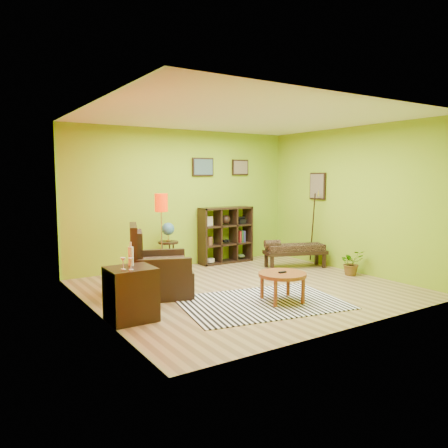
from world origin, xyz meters
TOP-DOWN VIEW (x-y plane):
  - ground at (0.00, 0.00)m, footprint 5.00×5.00m
  - room_shell at (-0.09, 0.01)m, footprint 5.04×4.54m
  - zebra_rug at (-0.31, -0.81)m, footprint 2.59×1.99m
  - coffee_table at (-0.01, -0.91)m, footprint 0.71×0.71m
  - armchair at (-1.42, 0.43)m, footprint 1.17×1.16m
  - side_cabinet at (-2.20, -0.50)m, footprint 0.59×0.53m
  - floor_lamp at (-0.95, 1.27)m, footprint 0.23×0.23m
  - globe_table at (-0.52, 1.91)m, footprint 0.39×0.39m
  - cube_shelf at (0.91, 2.03)m, footprint 1.20×0.35m
  - bench at (1.77, 0.84)m, footprint 1.34×0.85m
  - potted_plant at (2.23, -0.27)m, footprint 0.55×0.58m

SIDE VIEW (x-z plane):
  - ground at x=0.00m, z-range 0.00..0.00m
  - zebra_rug at x=-0.31m, z-range 0.00..0.01m
  - potted_plant at x=2.23m, z-range 0.00..0.37m
  - armchair at x=-1.42m, z-range -0.22..0.90m
  - side_cabinet at x=-2.20m, z-range -0.15..0.86m
  - bench at x=1.77m, z-range 0.08..0.67m
  - coffee_table at x=-0.01m, z-range 0.15..0.60m
  - cube_shelf at x=0.91m, z-range 0.00..1.20m
  - globe_table at x=-0.52m, z-range 0.25..1.21m
  - floor_lamp at x=-0.95m, z-range 0.48..2.03m
  - room_shell at x=-0.09m, z-range 0.39..3.21m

